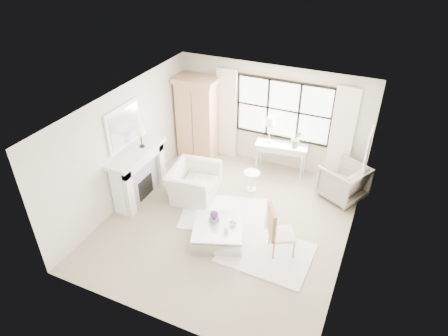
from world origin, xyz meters
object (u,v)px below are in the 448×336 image
(armoire, at_px, (197,117))
(console_table, at_px, (281,158))
(coffee_table, at_px, (218,233))
(club_armchair, at_px, (193,183))

(armoire, height_order, console_table, armoire)
(console_table, xyz_separation_m, coffee_table, (-0.37, -3.05, -0.22))
(armoire, xyz_separation_m, coffee_table, (1.96, -2.95, -0.96))
(club_armchair, height_order, coffee_table, club_armchair)
(club_armchair, bearing_deg, coffee_table, -140.57)
(console_table, height_order, club_armchair, console_table)
(console_table, relative_size, club_armchair, 1.14)
(console_table, xyz_separation_m, club_armchair, (-1.54, -1.90, -0.01))
(club_armchair, relative_size, coffee_table, 0.92)
(armoire, height_order, coffee_table, armoire)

